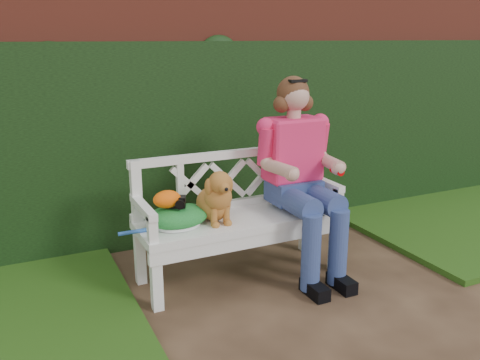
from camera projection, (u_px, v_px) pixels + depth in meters
name	position (u px, v px, depth m)	size (l,w,h in m)	color
ground	(329.00, 315.00, 3.28)	(60.00, 60.00, 0.00)	#312115
brick_wall	(214.00, 109.00, 4.63)	(10.00, 0.30, 2.20)	brown
ivy_hedge	(224.00, 140.00, 4.51)	(10.00, 0.18, 1.70)	#193A13
grass_right	(477.00, 215.00, 5.04)	(2.60, 2.00, 0.05)	#173E0C
garden_bench	(240.00, 246.00, 3.76)	(1.58, 0.60, 0.48)	white
seated_woman	(296.00, 176.00, 3.79)	(0.62, 0.83, 1.47)	red
dog	(215.00, 195.00, 3.54)	(0.26, 0.35, 0.39)	#AA6B42
tennis_racket	(174.00, 225.00, 3.46)	(0.59, 0.25, 0.03)	white
green_bag	(177.00, 216.00, 3.47)	(0.42, 0.33, 0.14)	#33872B
camera_item	(178.00, 202.00, 3.43)	(0.11, 0.08, 0.07)	black
baseball_glove	(167.00, 199.00, 3.40)	(0.19, 0.14, 0.12)	#EE5909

